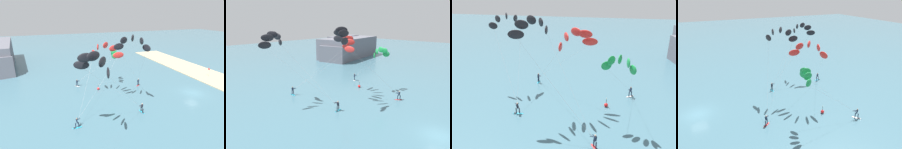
% 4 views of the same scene
% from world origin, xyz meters
% --- Properties ---
extents(ground_plane, '(240.00, 240.00, 0.00)m').
position_xyz_m(ground_plane, '(0.00, 0.00, 0.00)').
color(ground_plane, '#426B7A').
extents(kitesurfer_nearshore, '(11.59, 9.72, 12.97)m').
position_xyz_m(kitesurfer_nearshore, '(-0.73, 15.14, 11.26)').
color(kitesurfer_nearshore, red).
rests_on(kitesurfer_nearshore, ground).
extents(kitesurfer_mid_water, '(5.17, 9.76, 8.94)m').
position_xyz_m(kitesurfer_mid_water, '(9.78, 15.04, 7.50)').
color(kitesurfer_mid_water, white).
rests_on(kitesurfer_mid_water, ground).
extents(kitesurfer_far_out, '(10.74, 10.76, 11.20)m').
position_xyz_m(kitesurfer_far_out, '(3.68, 18.52, 9.51)').
color(kitesurfer_far_out, '#23ADD1').
rests_on(kitesurfer_far_out, ground).
extents(kitesurfer_downwind, '(8.69, 11.71, 12.30)m').
position_xyz_m(kitesurfer_downwind, '(-7.98, 23.23, 10.62)').
color(kitesurfer_downwind, '#23ADD1').
rests_on(kitesurfer_downwind, ground).
extents(marker_buoy, '(0.56, 0.56, 1.38)m').
position_xyz_m(marker_buoy, '(8.42, 18.64, 0.30)').
color(marker_buoy, red).
rests_on(marker_buoy, ground).
extents(beach_flag, '(0.57, 0.05, 2.20)m').
position_xyz_m(beach_flag, '(6.53, -11.11, 1.70)').
color(beach_flag, gray).
rests_on(beach_flag, sand_strip).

